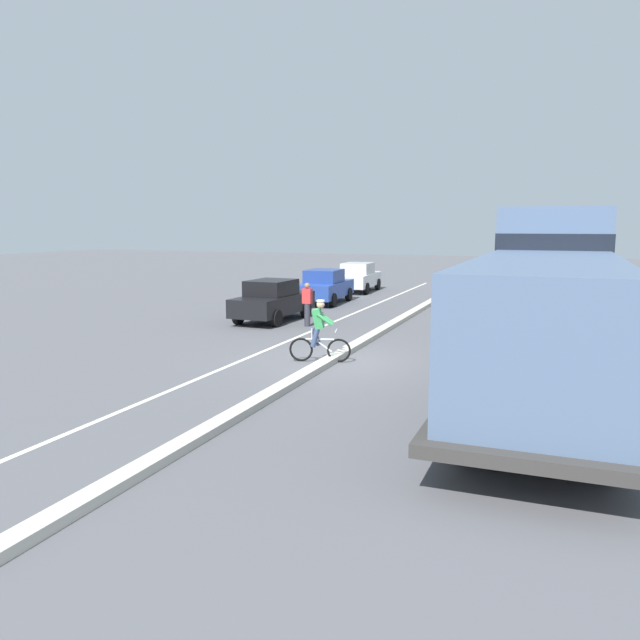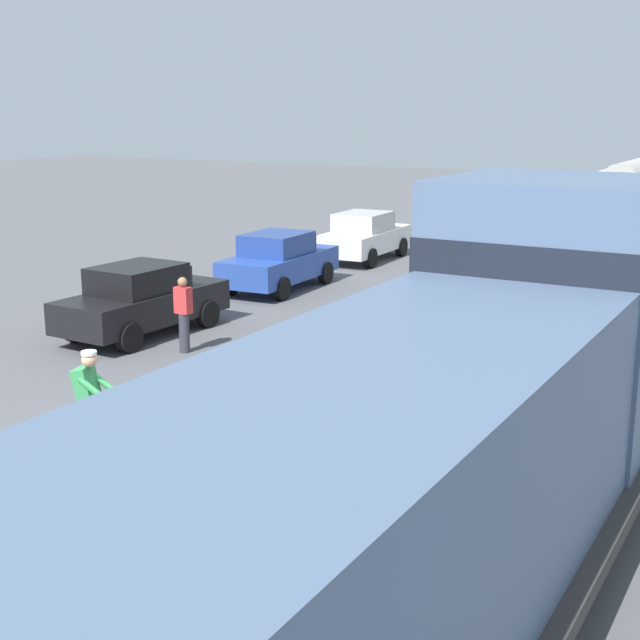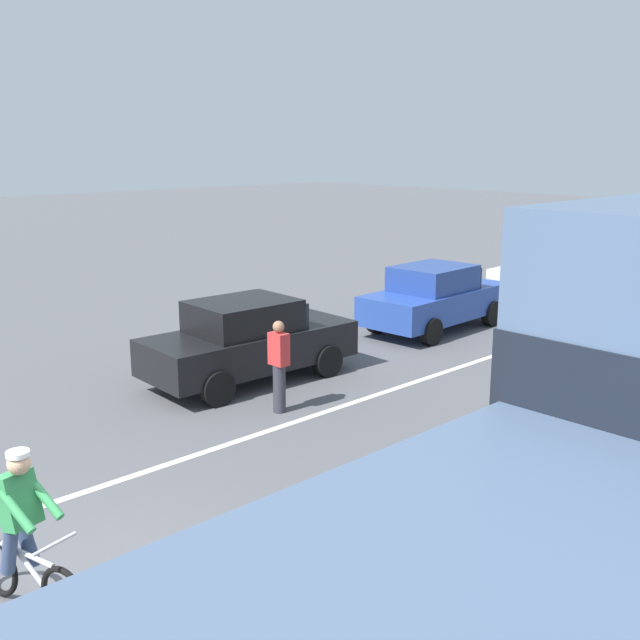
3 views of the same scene
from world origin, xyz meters
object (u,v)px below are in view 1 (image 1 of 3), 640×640
parked_car_black (273,300)px  pedestrian_by_cars (307,304)px  parked_car_blue (325,286)px  parked_car_white (358,277)px  cyclist (319,333)px  hopper_car_middle (559,254)px  hopper_car_lead (556,267)px  locomotive (548,313)px

parked_car_black → pedestrian_by_cars: size_ratio=2.63×
parked_car_blue → pedestrian_by_cars: 6.88m
parked_car_white → cyclist: 18.27m
parked_car_white → parked_car_black: bearing=-89.0°
hopper_car_middle → pedestrian_by_cars: bearing=-116.2°
hopper_car_middle → cyclist: 23.50m
hopper_car_middle → cyclist: size_ratio=6.18×
cyclist → pedestrian_by_cars: cyclist is taller
hopper_car_middle → pedestrian_by_cars: size_ratio=6.54×
hopper_car_middle → cyclist: (-5.87, -22.72, -1.26)m
hopper_car_lead → pedestrian_by_cars: bearing=-146.4°
locomotive → hopper_car_lead: locomotive is taller
parked_car_blue → hopper_car_lead: bearing=-5.5°
hopper_car_middle → parked_car_black: 19.49m
locomotive → cyclist: locomotive is taller
hopper_car_lead → parked_car_black: bearing=-154.3°
hopper_car_middle → parked_car_white: bearing=-154.3°
cyclist → parked_car_white: bearing=104.5°
hopper_car_lead → parked_car_white: (-10.45, 6.56, -1.26)m
locomotive → hopper_car_middle: (0.00, 23.76, 0.28)m
parked_car_black → cyclist: cyclist is taller
parked_car_white → pedestrian_by_cars: (1.96, -12.21, 0.03)m
hopper_car_lead → parked_car_white: 12.41m
parked_car_black → parked_car_blue: size_ratio=1.00×
cyclist → parked_car_blue: bearing=110.2°
parked_car_white → cyclist: (4.59, -17.69, 0.00)m
cyclist → hopper_car_middle: bearing=75.5°
hopper_car_lead → parked_car_blue: 10.45m
hopper_car_middle → parked_car_blue: hopper_car_middle is taller
parked_car_black → locomotive: bearing=-35.2°
parked_car_white → pedestrian_by_cars: same height
hopper_car_lead → parked_car_blue: hopper_car_lead is taller
locomotive → hopper_car_middle: bearing=90.0°
parked_car_white → cyclist: bearing=-75.5°
locomotive → parked_car_white: bearing=119.2°
hopper_car_lead → pedestrian_by_cars: (-8.49, -5.64, -1.23)m
locomotive → hopper_car_lead: 12.16m
hopper_car_lead → hopper_car_middle: (0.00, 11.60, 0.00)m
parked_car_black → cyclist: size_ratio=2.49×
hopper_car_lead → parked_car_black: hopper_car_lead is taller
parked_car_black → pedestrian_by_cars: same height
parked_car_blue → pedestrian_by_cars: same height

